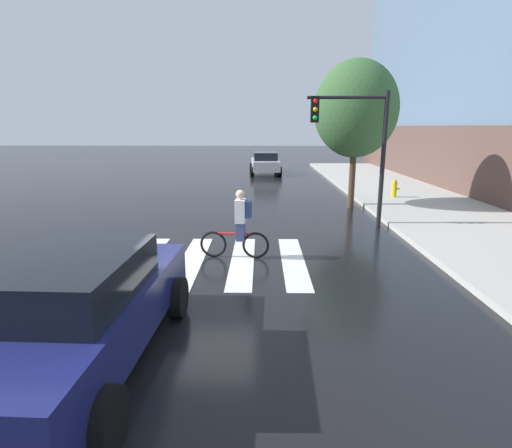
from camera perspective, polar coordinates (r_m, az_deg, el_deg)
ground_plane at (r=9.86m, az=-7.48°, el=-5.19°), size 120.00×120.00×0.00m
crosswalk_stripes at (r=9.90m, az=-9.05°, el=-5.13°), size 5.44×3.86×0.01m
sedan_near at (r=5.91m, az=-24.04°, el=-10.91°), size 2.30×4.66×1.59m
sedan_mid at (r=27.68m, az=1.27°, el=8.62°), size 2.18×4.35×1.48m
cyclist at (r=9.79m, az=-2.37°, el=-0.08°), size 1.71×0.38×1.69m
traffic_light_near at (r=13.01m, az=14.12°, el=11.90°), size 2.47×0.28×4.20m
fire_hydrant at (r=18.68m, az=18.93°, el=4.78°), size 0.33×0.22×0.78m
street_tree_near at (r=16.29m, az=13.90°, el=15.42°), size 3.15×3.15×5.61m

